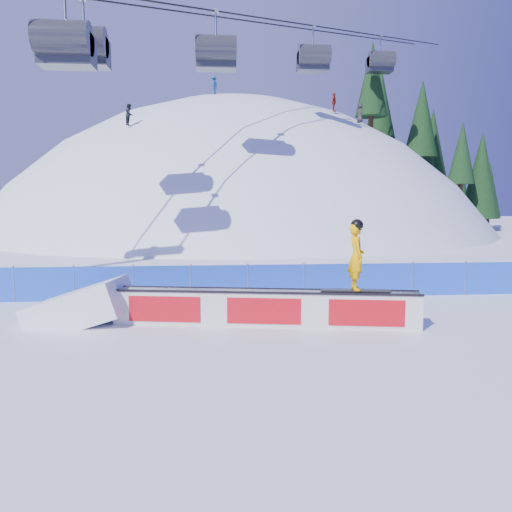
{
  "coord_description": "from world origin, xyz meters",
  "views": [
    {
      "loc": [
        -2.12,
        -12.89,
        3.55
      ],
      "look_at": [
        -0.89,
        2.32,
        1.77
      ],
      "focal_mm": 35.0,
      "sensor_mm": 36.0,
      "label": 1
    }
  ],
  "objects": [
    {
      "name": "snow_ramp",
      "position": [
        -6.04,
        1.54,
        0.0
      ],
      "size": [
        3.11,
        2.23,
        1.78
      ],
      "primitive_type": null,
      "rotation": [
        0.0,
        -0.31,
        -0.17
      ],
      "color": "white",
      "rests_on": "ground"
    },
    {
      "name": "snow_hill",
      "position": [
        0.0,
        42.0,
        -18.0
      ],
      "size": [
        64.0,
        64.0,
        64.0
      ],
      "color": "white",
      "rests_on": "ground"
    },
    {
      "name": "snowboarder",
      "position": [
        1.67,
        0.24,
        1.99
      ],
      "size": [
        1.91,
        0.68,
        1.97
      ],
      "rotation": [
        0.0,
        0.0,
        1.55
      ],
      "color": "black",
      "rests_on": "rail_box"
    },
    {
      "name": "safety_fence",
      "position": [
        0.0,
        4.5,
        0.6
      ],
      "size": [
        22.05,
        0.05,
        1.3
      ],
      "color": "blue",
      "rests_on": "ground"
    },
    {
      "name": "treeline",
      "position": [
        21.74,
        40.0,
        10.46
      ],
      "size": [
        18.54,
        11.29,
        20.73
      ],
      "color": "#301E13",
      "rests_on": "ground"
    },
    {
      "name": "distant_skiers",
      "position": [
        1.02,
        31.94,
        11.98
      ],
      "size": [
        19.98,
        9.63,
        5.88
      ],
      "color": "black",
      "rests_on": "ground"
    },
    {
      "name": "ground",
      "position": [
        0.0,
        0.0,
        0.0
      ],
      "size": [
        160.0,
        160.0,
        0.0
      ],
      "primitive_type": "plane",
      "color": "white",
      "rests_on": "ground"
    },
    {
      "name": "chairlift",
      "position": [
        4.74,
        27.49,
        16.89
      ],
      "size": [
        40.8,
        41.7,
        22.0
      ],
      "color": "#9399A1",
      "rests_on": "ground"
    },
    {
      "name": "rail_box",
      "position": [
        -0.79,
        0.66,
        0.5
      ],
      "size": [
        8.5,
        2.01,
        1.02
      ],
      "rotation": [
        0.0,
        0.0,
        -0.17
      ],
      "color": "silver",
      "rests_on": "ground"
    }
  ]
}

